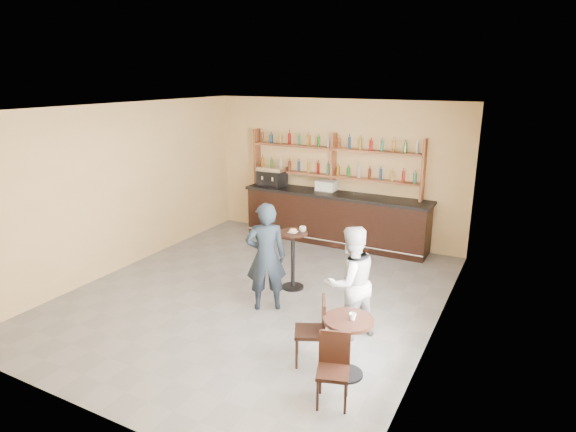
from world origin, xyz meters
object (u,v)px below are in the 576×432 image
at_px(bar_counter, 335,218).
at_px(cafe_table, 348,347).
at_px(man_main, 266,257).
at_px(chair_south, 333,371).
at_px(pastry_case, 327,187).
at_px(espresso_machine, 272,176).
at_px(chair_west, 310,331).
at_px(pedestal_table, 293,260).
at_px(patron_second, 350,282).

distance_m(bar_counter, cafe_table, 5.08).
relative_size(man_main, cafe_table, 2.24).
height_order(bar_counter, chair_south, bar_counter).
height_order(pastry_case, chair_south, pastry_case).
distance_m(espresso_machine, chair_south, 6.52).
bearing_deg(chair_west, cafe_table, 59.73).
height_order(pedestal_table, man_main, man_main).
xyz_separation_m(cafe_table, patron_second, (-0.34, 0.96, 0.44)).
xyz_separation_m(pastry_case, pedestal_table, (0.49, -2.61, -0.76)).
bearing_deg(bar_counter, pastry_case, 180.00).
bearing_deg(espresso_machine, patron_second, -40.07).
distance_m(bar_counter, man_main, 3.52).
bearing_deg(pastry_case, chair_west, -64.05).
bearing_deg(bar_counter, cafe_table, -65.82).
height_order(pedestal_table, chair_south, pedestal_table).
height_order(cafe_table, chair_west, chair_west).
relative_size(bar_counter, chair_west, 4.68).
bearing_deg(man_main, pedestal_table, -124.69).
xyz_separation_m(espresso_machine, cafe_table, (3.71, -4.64, -0.99)).
height_order(chair_south, patron_second, patron_second).
xyz_separation_m(bar_counter, pastry_case, (-0.22, 0.00, 0.71)).
xyz_separation_m(chair_west, chair_south, (0.60, -0.65, -0.03)).
bearing_deg(espresso_machine, pedestal_table, -46.55).
bearing_deg(pedestal_table, chair_west, -57.42).
xyz_separation_m(chair_west, patron_second, (0.21, 0.91, 0.38)).
height_order(cafe_table, chair_south, chair_south).
height_order(pedestal_table, chair_west, pedestal_table).
bearing_deg(espresso_machine, bar_counter, 7.47).
bearing_deg(pedestal_table, espresso_machine, 125.97).
distance_m(pedestal_table, man_main, 0.96).
bearing_deg(bar_counter, espresso_machine, 180.00).
bearing_deg(pastry_case, man_main, -77.49).
distance_m(pedestal_table, patron_second, 1.84).
distance_m(bar_counter, pastry_case, 0.75).
relative_size(pedestal_table, man_main, 0.59).
height_order(pastry_case, pedestal_table, pastry_case).
bearing_deg(espresso_machine, man_main, -54.49).
bearing_deg(chair_south, chair_west, 114.84).
distance_m(chair_west, patron_second, 1.00).
bearing_deg(chair_south, pastry_case, 96.33).
height_order(man_main, chair_west, man_main).
bearing_deg(pedestal_table, bar_counter, 95.90).
height_order(bar_counter, man_main, man_main).
relative_size(chair_south, patron_second, 0.51).
xyz_separation_m(bar_counter, cafe_table, (2.08, -4.64, -0.18)).
height_order(espresso_machine, patron_second, patron_second).
bearing_deg(chair_south, pedestal_table, 107.48).
xyz_separation_m(espresso_machine, pastry_case, (1.40, 0.00, -0.10)).
relative_size(bar_counter, espresso_machine, 6.67).
xyz_separation_m(espresso_machine, chair_south, (3.76, -5.24, -0.96)).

